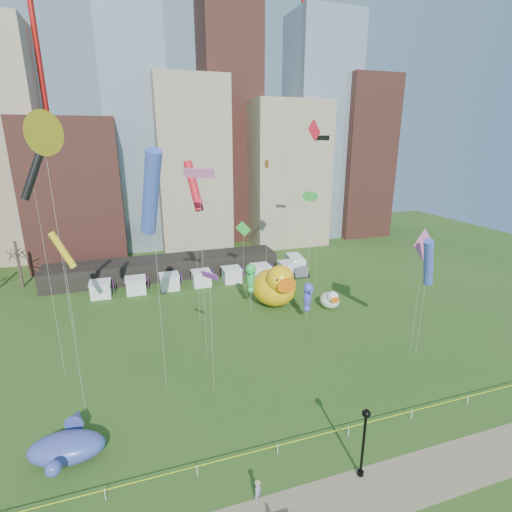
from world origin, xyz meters
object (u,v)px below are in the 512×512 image
object	(u,v)px
lamppost	(364,435)
small_duck	(330,300)
box_truck	(296,264)
seahorse_green	(251,276)
big_duck	(275,286)
seahorse_purple	(308,295)
woman	(258,492)
whale_inflatable	(67,445)

from	to	relation	value
lamppost	small_duck	bearing A→B (deg)	65.66
lamppost	box_truck	xyz separation A→B (m)	(13.11, 40.58, -1.99)
lamppost	box_truck	bearing A→B (deg)	72.10
small_duck	seahorse_green	size ratio (longest dim) A/B	0.56
box_truck	big_duck	bearing A→B (deg)	-117.43
big_duck	small_duck	distance (m)	7.84
seahorse_green	seahorse_purple	world-z (taller)	seahorse_green
box_truck	woman	world-z (taller)	box_truck
seahorse_purple	whale_inflatable	bearing A→B (deg)	-149.48
seahorse_green	box_truck	size ratio (longest dim) A/B	1.00
small_duck	woman	distance (m)	31.34
box_truck	seahorse_purple	bearing A→B (deg)	-101.48
small_duck	whale_inflatable	size ratio (longest dim) A/B	0.54
big_duck	whale_inflatable	bearing A→B (deg)	-141.43
whale_inflatable	box_truck	xyz separation A→B (m)	(32.64, 32.51, 0.32)
whale_inflatable	lamppost	size ratio (longest dim) A/B	1.25
big_duck	whale_inflatable	distance (m)	31.74
small_duck	whale_inflatable	xyz separation A→B (m)	(-30.98, -17.24, -0.18)
big_duck	lamppost	xyz separation A→B (m)	(-4.56, -28.66, 0.47)
seahorse_green	whale_inflatable	size ratio (longest dim) A/B	0.96
lamppost	seahorse_purple	bearing A→B (deg)	73.51
small_duck	whale_inflatable	bearing A→B (deg)	-143.87
woman	seahorse_purple	bearing A→B (deg)	29.50
seahorse_purple	lamppost	xyz separation A→B (m)	(-6.77, -22.87, -0.12)
whale_inflatable	big_duck	bearing A→B (deg)	48.62
big_duck	seahorse_purple	world-z (taller)	big_duck
seahorse_green	lamppost	distance (m)	28.05
big_duck	woman	size ratio (longest dim) A/B	5.79
big_duck	whale_inflatable	world-z (taller)	big_duck
big_duck	lamppost	bearing A→B (deg)	-100.99
seahorse_green	whale_inflatable	distance (m)	28.76
small_duck	big_duck	bearing A→B (deg)	161.09
seahorse_purple	lamppost	bearing A→B (deg)	-105.35
seahorse_green	woman	distance (m)	29.20
woman	seahorse_green	bearing A→B (deg)	45.06
seahorse_purple	whale_inflatable	distance (m)	30.28
big_duck	small_duck	bearing A→B (deg)	-27.89
big_duck	box_truck	world-z (taller)	big_duck
whale_inflatable	woman	world-z (taller)	whale_inflatable
box_truck	lamppost	bearing A→B (deg)	-99.69
seahorse_green	seahorse_purple	xyz separation A→B (m)	(5.94, -5.12, -1.48)
small_duck	seahorse_purple	world-z (taller)	seahorse_purple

